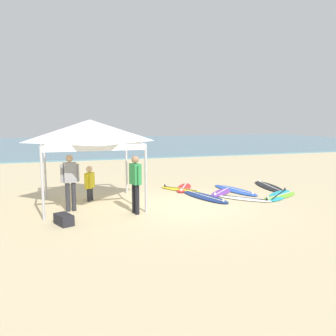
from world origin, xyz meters
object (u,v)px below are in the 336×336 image
object	(u,v)px
surfboard_white	(245,199)
surfboard_red	(184,188)
person_grey	(70,179)
surfboard_lime	(280,196)
surfboard_black	(269,186)
canopy_tent	(90,131)
surfboard_cyan	(279,195)
surfboard_blue	(235,190)
surfboard_navy	(205,197)
surfboard_purple	(222,192)
surfboard_yellow	(180,189)
gear_bag_near_tent	(64,219)
person_yellow	(90,182)
person_green	(135,181)

from	to	relation	value
surfboard_white	surfboard_red	bearing A→B (deg)	117.78
person_grey	surfboard_lime	bearing A→B (deg)	-2.70
surfboard_black	surfboard_lime	distance (m)	1.86
canopy_tent	surfboard_black	bearing A→B (deg)	6.05
surfboard_cyan	surfboard_blue	world-z (taller)	same
surfboard_blue	surfboard_navy	bearing A→B (deg)	-156.20
surfboard_white	surfboard_navy	bearing A→B (deg)	149.31
surfboard_black	surfboard_purple	xyz separation A→B (m)	(-2.35, -0.41, 0.00)
surfboard_yellow	surfboard_red	distance (m)	0.37
surfboard_lime	gear_bag_near_tent	bearing A→B (deg)	-172.04
surfboard_navy	surfboard_yellow	distance (m)	1.57
surfboard_lime	surfboard_purple	world-z (taller)	same
surfboard_purple	gear_bag_near_tent	size ratio (longest dim) A/B	2.92
surfboard_navy	surfboard_black	distance (m)	3.45
person_grey	person_yellow	world-z (taller)	person_grey
canopy_tent	gear_bag_near_tent	bearing A→B (deg)	-115.04
canopy_tent	surfboard_cyan	size ratio (longest dim) A/B	1.42
surfboard_cyan	canopy_tent	bearing A→B (deg)	173.20
surfboard_white	surfboard_blue	distance (m)	1.48
surfboard_cyan	surfboard_black	xyz separation A→B (m)	(0.63, 1.55, -0.00)
gear_bag_near_tent	surfboard_cyan	bearing A→B (deg)	9.10
surfboard_lime	gear_bag_near_tent	xyz separation A→B (m)	(-7.44, -1.04, 0.10)
canopy_tent	surfboard_blue	bearing A→B (deg)	5.37
surfboard_yellow	person_green	size ratio (longest dim) A/B	1.03
surfboard_yellow	surfboard_lime	bearing A→B (deg)	-37.47
surfboard_purple	person_green	xyz separation A→B (m)	(-3.77, -1.87, 0.95)
canopy_tent	surfboard_purple	size ratio (longest dim) A/B	1.71
surfboard_navy	gear_bag_near_tent	world-z (taller)	gear_bag_near_tent
surfboard_red	person_yellow	bearing A→B (deg)	-165.18
canopy_tent	surfboard_yellow	distance (m)	4.44
surfboard_cyan	gear_bag_near_tent	xyz separation A→B (m)	(-7.52, -1.21, 0.10)
surfboard_navy	person_yellow	xyz separation A→B (m)	(-3.92, 0.78, 0.62)
surfboard_white	person_green	bearing A→B (deg)	-171.32
surfboard_white	gear_bag_near_tent	bearing A→B (deg)	-169.79
surfboard_navy	person_yellow	bearing A→B (deg)	168.78
surfboard_lime	gear_bag_near_tent	distance (m)	7.51
surfboard_navy	person_green	size ratio (longest dim) A/B	1.49
surfboard_purple	gear_bag_near_tent	bearing A→B (deg)	-158.01
canopy_tent	surfboard_navy	xyz separation A→B (m)	(3.91, -0.19, -2.35)
surfboard_red	person_yellow	distance (m)	3.98
surfboard_blue	surfboard_red	bearing A→B (deg)	148.15
surfboard_purple	person_yellow	xyz separation A→B (m)	(-4.89, 0.23, 0.62)
surfboard_cyan	surfboard_yellow	world-z (taller)	same
surfboard_blue	gear_bag_near_tent	world-z (taller)	gear_bag_near_tent
surfboard_lime	person_green	size ratio (longest dim) A/B	1.19
surfboard_navy	surfboard_white	size ratio (longest dim) A/B	1.48
person_grey	gear_bag_near_tent	distance (m)	1.64
surfboard_black	surfboard_purple	bearing A→B (deg)	-170.07
person_grey	canopy_tent	bearing A→B (deg)	41.79
surfboard_white	surfboard_blue	xyz separation A→B (m)	(0.41, 1.42, -0.00)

